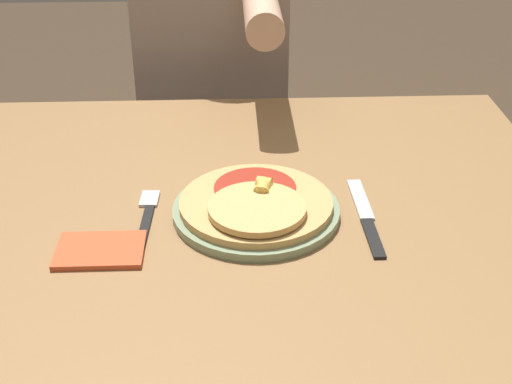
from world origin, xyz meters
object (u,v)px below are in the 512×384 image
pizza (256,203)px  person_diner (213,60)px  plate (256,211)px  fork (147,216)px  knife (366,218)px  dining_table (249,283)px

pizza → person_diner: size_ratio=0.18×
pizza → person_diner: 0.70m
person_diner → pizza: bearing=-84.0°
plate → fork: size_ratio=1.45×
knife → person_diner: 0.75m
person_diner → knife: bearing=-71.4°
pizza → dining_table: bearing=-124.3°
fork → person_diner: (0.09, 0.69, -0.00)m
knife → person_diner: size_ratio=0.17×
dining_table → person_diner: bearing=94.9°
plate → knife: bearing=-6.6°
plate → person_diner: person_diner is taller
knife → fork: bearing=177.0°
fork → knife: bearing=-3.0°
dining_table → knife: size_ratio=4.70×
knife → person_diner: (-0.24, 0.71, -0.00)m
dining_table → plate: size_ratio=4.08×
fork → knife: 0.33m
plate → knife: size_ratio=1.15×
dining_table → person_diner: 0.73m
knife → pizza: bearing=175.3°
plate → dining_table: bearing=-116.2°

